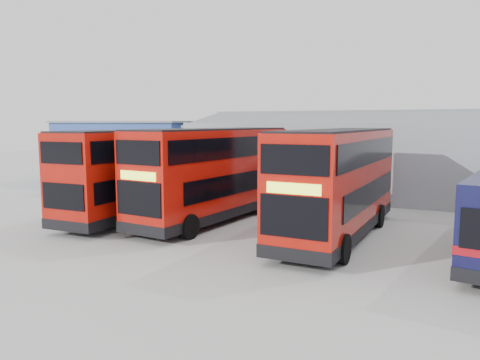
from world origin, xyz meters
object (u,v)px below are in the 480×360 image
(double_decker_left, at_px, (139,174))
(double_decker_right, at_px, (338,184))
(maintenance_shed, at_px, (414,157))
(office_block, at_px, (139,151))
(double_decker_centre, at_px, (215,175))
(panel_van, at_px, (83,176))

(double_decker_left, xyz_separation_m, double_decker_right, (10.69, -0.05, 0.04))
(maintenance_shed, relative_size, double_decker_left, 2.77)
(office_block, relative_size, double_decker_centre, 1.08)
(double_decker_centre, bearing_deg, maintenance_shed, 64.09)
(office_block, xyz_separation_m, maintenance_shed, (22.00, 2.01, 0.02))
(office_block, distance_m, panel_van, 6.63)
(double_decker_centre, bearing_deg, double_decker_right, -1.05)
(double_decker_left, height_order, panel_van, double_decker_left)
(office_block, xyz_separation_m, double_decker_centre, (13.53, -11.52, -0.23))
(office_block, height_order, maintenance_shed, maintenance_shed)
(office_block, xyz_separation_m, double_decker_right, (20.08, -12.35, -0.23))
(office_block, xyz_separation_m, double_decker_left, (9.39, -12.31, -0.27))
(maintenance_shed, relative_size, panel_van, 6.34)
(office_block, relative_size, maintenance_shed, 0.40)
(office_block, relative_size, double_decker_left, 1.12)
(maintenance_shed, distance_m, panel_van, 23.75)
(maintenance_shed, relative_size, double_decker_right, 2.71)
(office_block, bearing_deg, double_decker_centre, -40.43)
(maintenance_shed, bearing_deg, panel_van, -159.06)
(maintenance_shed, height_order, double_decker_centre, maintenance_shed)
(double_decker_right, bearing_deg, double_decker_left, -178.18)
(double_decker_left, bearing_deg, office_block, -53.95)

